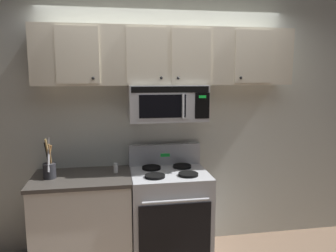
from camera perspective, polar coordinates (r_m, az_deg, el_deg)
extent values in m
cube|color=silver|center=(3.54, -0.81, 0.76)|extent=(5.20, 0.10, 2.70)
cube|color=#B7BABF|center=(3.44, 0.20, -15.16)|extent=(0.76, 0.64, 0.90)
cube|color=black|center=(3.16, 1.27, -17.72)|extent=(0.67, 0.01, 0.52)
cylinder|color=#B7BABF|center=(3.01, 1.39, -12.86)|extent=(0.61, 0.03, 0.03)
cube|color=#B7BABF|center=(3.52, -0.59, -4.92)|extent=(0.76, 0.07, 0.22)
cube|color=#19D83F|center=(3.49, -0.49, -5.06)|extent=(0.10, 0.00, 0.04)
cylinder|color=black|center=(3.12, -2.27, -8.65)|extent=(0.19, 0.19, 0.02)
cylinder|color=black|center=(3.18, 3.52, -8.34)|extent=(0.19, 0.19, 0.02)
cylinder|color=black|center=(3.39, -2.89, -7.22)|extent=(0.19, 0.19, 0.02)
cylinder|color=black|center=(3.44, 2.45, -6.97)|extent=(0.19, 0.19, 0.02)
cube|color=#B7BABF|center=(3.27, -0.16, 4.04)|extent=(0.76, 0.39, 0.35)
cube|color=black|center=(3.07, 0.45, 6.32)|extent=(0.73, 0.01, 0.06)
cube|color=#B7BABF|center=(3.07, -0.94, 3.42)|extent=(0.49, 0.01, 0.25)
cube|color=black|center=(3.07, -0.93, 3.42)|extent=(0.44, 0.01, 0.22)
cube|color=black|center=(3.15, 5.94, 3.52)|extent=(0.14, 0.01, 0.25)
cube|color=#19D83F|center=(3.13, 5.99, 5.05)|extent=(0.07, 0.00, 0.03)
cylinder|color=#B7BABF|center=(3.08, 2.62, 3.43)|extent=(0.02, 0.02, 0.23)
cube|color=beige|center=(3.29, -0.25, 11.91)|extent=(2.50, 0.33, 0.55)
cube|color=beige|center=(3.09, -15.40, 11.78)|extent=(0.38, 0.01, 0.51)
sphere|color=black|center=(3.06, -12.82, 8.06)|extent=(0.03, 0.03, 0.03)
cube|color=beige|center=(3.10, -3.65, 12.07)|extent=(0.38, 0.01, 0.51)
sphere|color=black|center=(3.09, -1.16, 8.29)|extent=(0.03, 0.03, 0.03)
cube|color=beige|center=(3.17, 4.10, 12.00)|extent=(0.38, 0.01, 0.51)
sphere|color=black|center=(3.12, 1.77, 8.30)|extent=(0.03, 0.03, 0.03)
cube|color=beige|center=(3.37, 14.62, 11.56)|extent=(0.38, 0.01, 0.51)
sphere|color=black|center=(3.30, 12.49, 8.13)|extent=(0.03, 0.03, 0.03)
cube|color=white|center=(3.43, -14.36, -15.87)|extent=(0.90, 0.62, 0.86)
cube|color=#423D38|center=(3.27, -14.68, -8.69)|extent=(0.93, 0.65, 0.03)
cylinder|color=#2D2D33|center=(3.27, -19.80, -7.31)|extent=(0.12, 0.12, 0.14)
cylinder|color=silver|center=(3.26, -20.08, -5.01)|extent=(0.02, 0.06, 0.25)
cylinder|color=black|center=(3.24, -19.84, -4.95)|extent=(0.05, 0.01, 0.26)
cylinder|color=red|center=(3.25, -19.97, -5.05)|extent=(0.05, 0.05, 0.25)
cylinder|color=black|center=(3.24, -20.13, -4.92)|extent=(0.05, 0.04, 0.27)
cylinder|color=olive|center=(3.24, -19.93, -5.19)|extent=(0.07, 0.03, 0.24)
cylinder|color=#A87A47|center=(3.22, -19.67, -5.08)|extent=(0.02, 0.07, 0.26)
cylinder|color=#BCBCC1|center=(3.21, -19.96, -4.70)|extent=(0.03, 0.10, 0.31)
cylinder|color=tan|center=(3.22, -19.97, -4.69)|extent=(0.05, 0.05, 0.30)
cylinder|color=white|center=(3.29, -9.02, -7.30)|extent=(0.04, 0.04, 0.08)
cylinder|color=#B7BABF|center=(3.28, -9.04, -6.49)|extent=(0.04, 0.04, 0.02)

